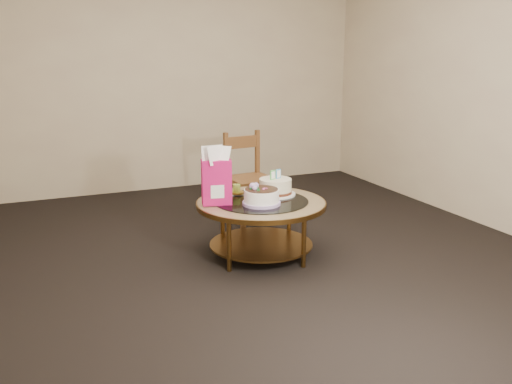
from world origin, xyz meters
name	(u,v)px	position (x,y,z in m)	size (l,w,h in m)	color
ground	(261,256)	(0.00, 0.00, 0.00)	(5.00, 5.00, 0.00)	black
room_walls	(261,59)	(0.00, 0.00, 1.54)	(4.52, 5.02, 2.61)	beige
coffee_table	(261,210)	(0.00, 0.00, 0.38)	(1.02, 1.02, 0.46)	brown
decorated_cake	(261,197)	(-0.04, -0.10, 0.51)	(0.29, 0.29, 0.17)	#AF91CE
cream_cake	(275,187)	(0.18, 0.12, 0.52)	(0.33, 0.33, 0.21)	white
gift_bag	(216,176)	(-0.35, 0.05, 0.68)	(0.24, 0.20, 0.44)	#C2126C
pillar_candle	(237,191)	(-0.11, 0.26, 0.49)	(0.13, 0.13, 0.09)	tan
dining_chair	(249,178)	(0.25, 0.88, 0.43)	(0.43, 0.43, 0.85)	brown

